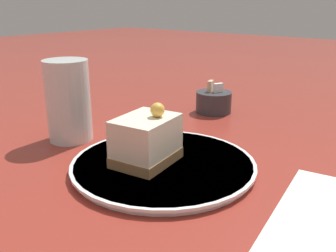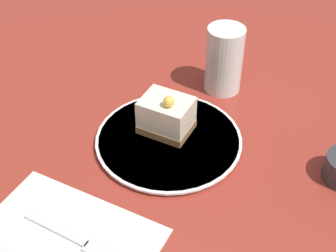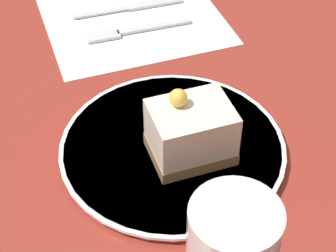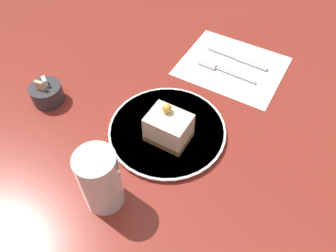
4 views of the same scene
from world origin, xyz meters
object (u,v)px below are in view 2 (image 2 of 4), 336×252
drinking_glass (224,60)px  plate (169,140)px  cake_slice (166,115)px  fork (76,239)px

drinking_glass → plate: bearing=2.0°
cake_slice → drinking_glass: 0.18m
plate → cake_slice: 0.04m
fork → drinking_glass: (-0.43, -0.02, 0.06)m
plate → fork: size_ratio=1.61×
fork → cake_slice: bearing=179.7°
plate → cake_slice: size_ratio=2.67×
cake_slice → fork: cake_slice is taller
cake_slice → drinking_glass: size_ratio=0.71×
plate → drinking_glass: size_ratio=1.91×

